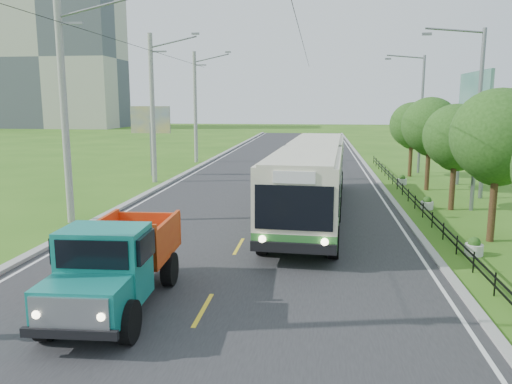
% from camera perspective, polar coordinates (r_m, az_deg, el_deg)
% --- Properties ---
extents(ground, '(240.00, 240.00, 0.00)m').
position_cam_1_polar(ground, '(13.65, -6.06, -13.30)').
color(ground, '#326618').
rests_on(ground, ground).
extents(road, '(14.00, 120.00, 0.02)m').
position_cam_1_polar(road, '(32.77, 1.87, 0.62)').
color(road, '#28282B').
rests_on(road, ground).
extents(curb_left, '(0.40, 120.00, 0.15)m').
position_cam_1_polar(curb_left, '(34.16, -10.25, 0.96)').
color(curb_left, '#9E9E99').
rests_on(curb_left, ground).
extents(curb_right, '(0.30, 120.00, 0.10)m').
position_cam_1_polar(curb_right, '(32.90, 14.37, 0.42)').
color(curb_right, '#9E9E99').
rests_on(curb_right, ground).
extents(edge_line_left, '(0.12, 120.00, 0.00)m').
position_cam_1_polar(edge_line_left, '(34.01, -9.36, 0.86)').
color(edge_line_left, silver).
rests_on(edge_line_left, road).
extents(edge_line_right, '(0.12, 120.00, 0.00)m').
position_cam_1_polar(edge_line_right, '(32.85, 13.50, 0.39)').
color(edge_line_right, silver).
rests_on(edge_line_right, road).
extents(centre_dash, '(0.12, 2.20, 0.00)m').
position_cam_1_polar(centre_dash, '(13.64, -6.06, -13.21)').
color(centre_dash, yellow).
rests_on(centre_dash, road).
extents(railing_right, '(0.04, 40.00, 0.60)m').
position_cam_1_polar(railing_right, '(27.16, 17.72, -1.22)').
color(railing_right, black).
rests_on(railing_right, ground).
extents(pole_near, '(3.51, 0.32, 10.00)m').
position_cam_1_polar(pole_near, '(23.96, -21.00, 8.69)').
color(pole_near, gray).
rests_on(pole_near, ground).
extents(pole_mid, '(3.51, 0.32, 10.00)m').
position_cam_1_polar(pole_mid, '(35.03, -11.70, 9.39)').
color(pole_mid, gray).
rests_on(pole_mid, ground).
extents(pole_far, '(3.51, 0.32, 10.00)m').
position_cam_1_polar(pole_far, '(46.55, -6.92, 9.65)').
color(pole_far, gray).
rests_on(pole_far, ground).
extents(tree_third, '(3.60, 3.62, 6.00)m').
position_cam_1_polar(tree_third, '(21.52, 25.97, 5.30)').
color(tree_third, '#382314').
rests_on(tree_third, ground).
extents(tree_fourth, '(3.24, 3.31, 5.40)m').
position_cam_1_polar(tree_fourth, '(27.29, 21.89, 5.55)').
color(tree_fourth, '#382314').
rests_on(tree_fourth, ground).
extents(tree_fifth, '(3.48, 3.52, 5.80)m').
position_cam_1_polar(tree_fifth, '(33.10, 19.31, 6.85)').
color(tree_fifth, '#382314').
rests_on(tree_fifth, ground).
extents(tree_back, '(3.30, 3.36, 5.50)m').
position_cam_1_polar(tree_back, '(38.99, 17.46, 7.07)').
color(tree_back, '#382314').
rests_on(tree_back, ground).
extents(streetlight_mid, '(3.02, 0.20, 9.07)m').
position_cam_1_polar(streetlight_mid, '(27.31, 23.76, 8.20)').
color(streetlight_mid, slate).
rests_on(streetlight_mid, ground).
extents(streetlight_far, '(3.02, 0.20, 9.07)m').
position_cam_1_polar(streetlight_far, '(40.92, 18.18, 8.90)').
color(streetlight_far, slate).
rests_on(streetlight_far, ground).
extents(planter_near, '(0.64, 0.64, 0.67)m').
position_cam_1_polar(planter_near, '(19.73, 23.65, -5.82)').
color(planter_near, silver).
rests_on(planter_near, ground).
extents(planter_mid, '(0.64, 0.64, 0.67)m').
position_cam_1_polar(planter_mid, '(27.28, 18.96, -1.27)').
color(planter_mid, silver).
rests_on(planter_mid, ground).
extents(planter_far, '(0.64, 0.64, 0.67)m').
position_cam_1_polar(planter_far, '(35.03, 16.33, 1.29)').
color(planter_far, silver).
rests_on(planter_far, ground).
extents(billboard_left, '(3.00, 0.20, 5.20)m').
position_cam_1_polar(billboard_left, '(38.29, -11.96, 7.59)').
color(billboard_left, slate).
rests_on(billboard_left, ground).
extents(billboard_right, '(0.24, 6.00, 7.30)m').
position_cam_1_polar(billboard_right, '(33.52, 23.64, 9.16)').
color(billboard_right, slate).
rests_on(billboard_right, ground).
extents(apartment_near, '(28.00, 14.00, 30.00)m').
position_cam_1_polar(apartment_near, '(122.22, -21.90, 13.91)').
color(apartment_near, '#B7B2A3').
rests_on(apartment_near, ground).
extents(apartment_far, '(24.00, 14.00, 26.00)m').
position_cam_1_polar(apartment_far, '(156.23, -25.57, 11.93)').
color(apartment_far, '#B7B2A3').
rests_on(apartment_far, ground).
extents(bus, '(3.78, 17.62, 3.38)m').
position_cam_1_polar(bus, '(24.60, 6.45, 2.15)').
color(bus, '#2E742F').
rests_on(bus, ground).
extents(dump_truck, '(2.44, 5.78, 2.39)m').
position_cam_1_polar(dump_truck, '(13.82, -15.67, -7.34)').
color(dump_truck, '#158178').
rests_on(dump_truck, ground).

